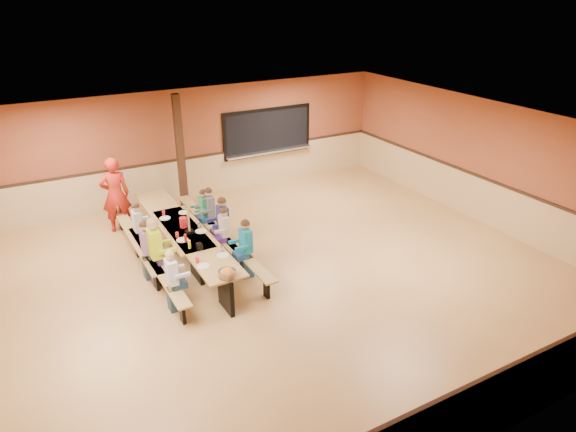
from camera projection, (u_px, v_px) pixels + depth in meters
ground at (265, 279)px, 10.36m from camera, size 12.00×12.00×0.00m
room_envelope at (265, 249)px, 10.08m from camera, size 12.04×10.04×3.02m
kitchen_pass_through at (268, 134)px, 14.85m from camera, size 2.78×0.28×1.38m
structural_post at (180, 153)px, 13.16m from camera, size 0.18×0.18×3.00m
cafeteria_table_main at (196, 249)px, 10.44m from camera, size 1.91×3.70×0.74m
cafeteria_table_second at (172, 226)px, 11.42m from camera, size 1.91×3.70×0.74m
seated_child_white_left at (173, 281)px, 9.17m from camera, size 0.37×0.30×1.20m
seated_adult_yellow at (156, 252)px, 9.97m from camera, size 0.46×0.38×1.39m
seated_child_grey_left at (138, 229)px, 11.11m from camera, size 0.37×0.30×1.20m
seated_child_teal_right at (246, 249)px, 10.24m from camera, size 0.39×0.32×1.24m
seated_child_navy_right at (223, 226)px, 11.18m from camera, size 0.41×0.33×1.29m
seated_child_char_right at (210, 214)px, 11.84m from camera, size 0.38×0.31×1.23m
seated_child_purple_sec at (147, 250)px, 10.19m from camera, size 0.39×0.32×1.24m
seated_child_green_sec at (204, 214)px, 11.89m from camera, size 0.35×0.29×1.17m
seated_child_tan_sec at (225, 234)px, 10.91m from camera, size 0.35×0.29×1.18m
standing_woman at (115, 195)px, 12.08m from camera, size 0.70×0.48×1.84m
punch_pitcher at (183, 222)px, 10.84m from camera, size 0.16×0.16×0.22m
chip_bowl at (227, 273)px, 9.01m from camera, size 0.32×0.32×0.15m
napkin_dispenser at (199, 247)px, 9.94m from camera, size 0.10×0.14×0.13m
condiment_mustard at (189, 244)px, 9.98m from camera, size 0.06×0.06×0.17m
condiment_ketchup at (185, 238)px, 10.23m from camera, size 0.06×0.06×0.17m
table_paddle at (189, 227)px, 10.57m from camera, size 0.16×0.16×0.56m
place_settings at (195, 237)px, 10.33m from camera, size 0.65×3.30×0.11m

